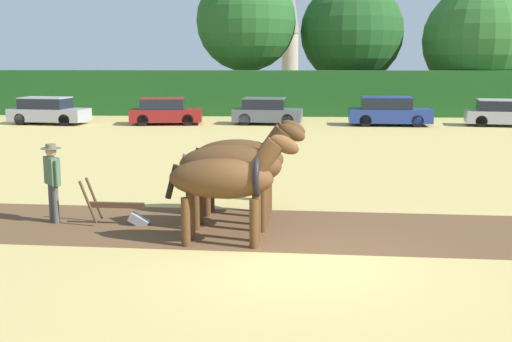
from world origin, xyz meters
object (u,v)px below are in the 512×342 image
object	(u,v)px
plow	(122,211)
farmer_beside_team	(259,166)
church_spire	(290,25)
draft_horse_lead_left	(227,179)
parked_car_center_left	(165,112)
parked_car_center_right	(389,112)
tree_center_left	(478,40)
draft_horse_trail_left	(242,159)
parked_car_right	(503,113)
tree_left	(352,32)
tree_far_left	(246,21)
parked_car_left	(48,111)
parked_car_center	(267,112)
draft_horse_lead_right	(235,166)
farmer_at_plow	(52,176)

from	to	relation	value
plow	farmer_beside_team	xyz separation A→B (m)	(2.92, 2.75, 0.59)
church_spire	draft_horse_lead_left	bearing A→B (deg)	-90.41
parked_car_center_left	parked_car_center_right	size ratio (longest dim) A/B	0.92
tree_center_left	draft_horse_trail_left	size ratio (longest dim) A/B	3.07
parked_car_center_right	parked_car_right	world-z (taller)	parked_car_center_right
farmer_beside_team	tree_left	bearing A→B (deg)	52.30
tree_center_left	farmer_beside_team	world-z (taller)	tree_center_left
parked_car_center_left	parked_car_center_right	world-z (taller)	parked_car_center_right
church_spire	draft_horse_trail_left	xyz separation A→B (m)	(-0.43, -71.64, -6.73)
farmer_beside_team	parked_car_center_right	bearing A→B (deg)	44.11
tree_left	church_spire	xyz separation A→B (m)	(-4.70, 40.26, 2.59)
tree_far_left	tree_left	world-z (taller)	tree_far_left
parked_car_left	draft_horse_trail_left	bearing A→B (deg)	-51.10
plow	farmer_beside_team	distance (m)	4.06
tree_center_left	draft_horse_lead_left	size ratio (longest dim) A/B	3.16
parked_car_left	parked_car_right	xyz separation A→B (m)	(25.39, 0.51, -0.03)
draft_horse_lead_left	draft_horse_trail_left	world-z (taller)	draft_horse_trail_left
farmer_beside_team	parked_car_center_right	size ratio (longest dim) A/B	0.35
parked_car_center_left	farmer_beside_team	bearing A→B (deg)	-78.24
plow	parked_car_center	xyz separation A→B (m)	(2.23, 22.45, 0.41)
plow	farmer_beside_team	world-z (taller)	farmer_beside_team
parked_car_right	farmer_beside_team	bearing A→B (deg)	-113.17
parked_car_center_left	parked_car_center	size ratio (longest dim) A/B	1.05
parked_car_center	parked_car_right	distance (m)	13.02
parked_car_center_right	tree_far_left	bearing A→B (deg)	135.47
draft_horse_lead_right	plow	world-z (taller)	draft_horse_lead_right
draft_horse_lead_right	parked_car_center_left	world-z (taller)	draft_horse_lead_right
tree_left	parked_car_right	size ratio (longest dim) A/B	2.14
tree_far_left	draft_horse_lead_right	xyz separation A→B (m)	(2.17, -31.44, -4.81)
tree_center_left	plow	bearing A→B (deg)	-117.20
farmer_beside_team	parked_car_center_left	distance (m)	20.36
draft_horse_trail_left	parked_car_center_right	world-z (taller)	draft_horse_trail_left
draft_horse_lead_left	draft_horse_trail_left	distance (m)	2.49
draft_horse_lead_right	parked_car_center_right	world-z (taller)	draft_horse_lead_right
draft_horse_lead_left	parked_car_left	distance (m)	26.38
draft_horse_trail_left	farmer_beside_team	bearing A→B (deg)	82.13
tree_far_left	parked_car_right	bearing A→B (deg)	-31.29
farmer_beside_team	parked_car_left	xyz separation A→B (m)	(-13.06, 19.03, -0.17)
tree_left	farmer_at_plow	bearing A→B (deg)	-106.10
parked_car_center	parked_car_center_right	size ratio (longest dim) A/B	0.87
farmer_beside_team	parked_car_right	distance (m)	23.11
parked_car_center_left	church_spire	bearing A→B (deg)	76.08
tree_center_left	parked_car_center_right	distance (m)	12.59
tree_far_left	plow	xyz separation A→B (m)	(-0.39, -31.33, -5.88)
draft_horse_lead_left	tree_far_left	bearing A→B (deg)	96.20
plow	farmer_at_plow	bearing A→B (deg)	177.62
parked_car_left	parked_car_right	world-z (taller)	parked_car_left
plow	parked_car_center_left	world-z (taller)	parked_car_center_left
draft_horse_lead_left	farmer_beside_team	size ratio (longest dim) A/B	1.74
tree_far_left	church_spire	bearing A→B (deg)	86.34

